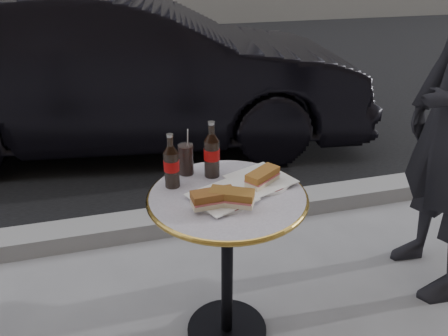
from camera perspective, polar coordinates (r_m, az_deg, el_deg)
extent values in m
plane|color=gray|center=(2.14, 0.37, -20.66)|extent=(80.00, 80.00, 0.00)
cube|color=black|center=(6.60, -11.57, 12.32)|extent=(40.00, 8.00, 0.00)
cube|color=gray|center=(2.78, -4.61, -6.62)|extent=(40.00, 0.20, 0.12)
cylinder|color=silver|center=(1.63, -0.29, -4.04)|extent=(0.26, 0.26, 0.01)
cylinder|color=white|center=(1.76, 4.78, -1.66)|extent=(0.27, 0.27, 0.01)
cube|color=brown|center=(1.57, -1.43, -4.06)|extent=(0.16, 0.08, 0.05)
cube|color=brown|center=(1.57, 1.02, -3.95)|extent=(0.17, 0.14, 0.05)
cube|color=#A36629|center=(1.72, 5.05, -1.24)|extent=(0.16, 0.14, 0.05)
cylinder|color=black|center=(1.81, -4.99, 1.14)|extent=(0.07, 0.07, 0.13)
imported|color=black|center=(3.85, -12.28, 12.14)|extent=(1.89, 4.09, 1.30)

